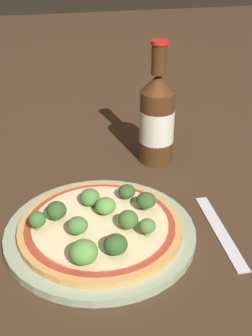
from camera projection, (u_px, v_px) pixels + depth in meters
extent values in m
plane|color=#3D2819|center=(87.00, 232.00, 0.67)|extent=(3.00, 3.00, 0.00)
cylinder|color=#93A384|center=(100.00, 233.00, 0.66)|extent=(0.27, 0.27, 0.01)
cylinder|color=tan|center=(100.00, 228.00, 0.65)|extent=(0.23, 0.23, 0.01)
cylinder|color=#A83823|center=(100.00, 225.00, 0.65)|extent=(0.21, 0.21, 0.00)
cylinder|color=beige|center=(100.00, 224.00, 0.65)|extent=(0.19, 0.19, 0.00)
cylinder|color=#6B8E51|center=(147.00, 232.00, 0.62)|extent=(0.01, 0.01, 0.01)
ellipsoid|color=#477A33|center=(147.00, 226.00, 0.62)|extent=(0.02, 0.02, 0.02)
cylinder|color=#6B8E51|center=(78.00, 232.00, 0.62)|extent=(0.01, 0.01, 0.01)
ellipsoid|color=#477A33|center=(77.00, 226.00, 0.62)|extent=(0.03, 0.03, 0.02)
cylinder|color=#6B8E51|center=(116.00, 251.00, 0.59)|extent=(0.01, 0.01, 0.01)
ellipsoid|color=#2D5123|center=(116.00, 244.00, 0.58)|extent=(0.03, 0.03, 0.03)
cylinder|color=#6B8E51|center=(57.00, 217.00, 0.65)|extent=(0.01, 0.01, 0.01)
ellipsoid|color=#2D5123|center=(56.00, 210.00, 0.65)|extent=(0.03, 0.03, 0.02)
cylinder|color=#6B8E51|center=(127.00, 197.00, 0.70)|extent=(0.01, 0.01, 0.01)
ellipsoid|color=#2D5123|center=(127.00, 191.00, 0.69)|extent=(0.03, 0.03, 0.02)
cylinder|color=#6B8E51|center=(106.00, 213.00, 0.66)|extent=(0.01, 0.01, 0.01)
ellipsoid|color=#568E3D|center=(106.00, 207.00, 0.66)|extent=(0.03, 0.03, 0.02)
cylinder|color=#6B8E51|center=(90.00, 203.00, 0.69)|extent=(0.01, 0.01, 0.01)
ellipsoid|color=#477A33|center=(90.00, 197.00, 0.68)|extent=(0.03, 0.03, 0.03)
cylinder|color=#6B8E51|center=(146.00, 208.00, 0.67)|extent=(0.01, 0.01, 0.01)
ellipsoid|color=#2D5123|center=(146.00, 201.00, 0.67)|extent=(0.03, 0.03, 0.02)
cylinder|color=#6B8E51|center=(128.00, 226.00, 0.64)|extent=(0.01, 0.01, 0.01)
ellipsoid|color=#386628|center=(128.00, 219.00, 0.63)|extent=(0.03, 0.03, 0.03)
cylinder|color=#6B8E51|center=(84.00, 260.00, 0.57)|extent=(0.01, 0.01, 0.01)
ellipsoid|color=#568E3D|center=(84.00, 252.00, 0.57)|extent=(0.04, 0.04, 0.03)
cylinder|color=#6B8E51|center=(38.00, 226.00, 0.63)|extent=(0.01, 0.01, 0.01)
ellipsoid|color=#386628|center=(37.00, 219.00, 0.63)|extent=(0.02, 0.02, 0.02)
cylinder|color=#472814|center=(157.00, 127.00, 0.83)|extent=(0.06, 0.06, 0.13)
cylinder|color=beige|center=(157.00, 125.00, 0.83)|extent=(0.06, 0.06, 0.06)
cone|color=#472814|center=(158.00, 83.00, 0.79)|extent=(0.06, 0.06, 0.03)
cylinder|color=#472814|center=(159.00, 59.00, 0.77)|extent=(0.03, 0.03, 0.05)
cylinder|color=red|center=(160.00, 42.00, 0.75)|extent=(0.03, 0.03, 0.01)
cube|color=silver|center=(220.00, 231.00, 0.67)|extent=(0.02, 0.18, 0.00)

